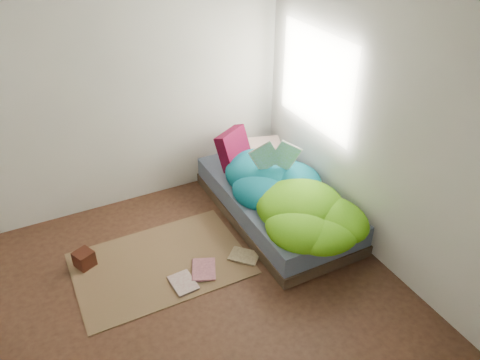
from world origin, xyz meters
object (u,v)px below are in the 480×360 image
(floor_book_a, at_px, (173,287))
(floor_book_b, at_px, (192,270))
(open_book, at_px, (276,148))
(wooden_box, at_px, (84,259))
(pillow_magenta, at_px, (234,149))
(bed, at_px, (276,203))

(floor_book_a, height_order, floor_book_b, floor_book_b)
(open_book, relative_size, wooden_box, 2.69)
(pillow_magenta, height_order, wooden_box, pillow_magenta)
(open_book, bearing_deg, bed, -75.47)
(open_book, relative_size, floor_book_a, 1.54)
(pillow_magenta, relative_size, wooden_box, 2.65)
(bed, distance_m, floor_book_b, 1.23)
(floor_book_a, bearing_deg, pillow_magenta, 41.06)
(bed, height_order, wooden_box, bed)
(bed, relative_size, pillow_magenta, 4.72)
(wooden_box, bearing_deg, floor_book_a, -45.91)
(pillow_magenta, bearing_deg, bed, -105.54)
(bed, relative_size, floor_book_a, 7.16)
(wooden_box, xyz_separation_m, floor_book_b, (0.87, -0.54, -0.07))
(open_book, height_order, floor_book_b, open_book)
(bed, xyz_separation_m, floor_book_b, (-1.15, -0.41, -0.14))
(floor_book_a, relative_size, floor_book_b, 0.95)
(bed, distance_m, pillow_magenta, 0.78)
(wooden_box, bearing_deg, pillow_magenta, 15.97)
(bed, bearing_deg, floor_book_a, -158.89)
(pillow_magenta, distance_m, wooden_box, 1.97)
(floor_book_a, bearing_deg, floor_book_b, 23.84)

